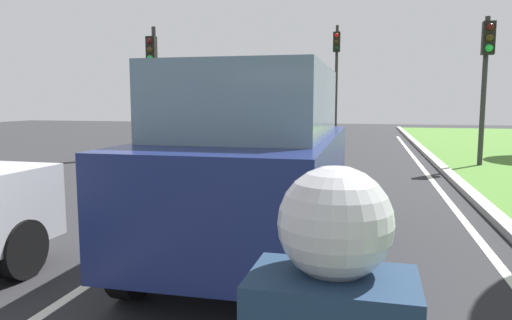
# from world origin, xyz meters

# --- Properties ---
(ground_plane) EXTENTS (60.00, 60.00, 0.00)m
(ground_plane) POSITION_xyz_m (0.00, 14.00, 0.00)
(ground_plane) COLOR #262628
(lane_line_center) EXTENTS (0.12, 32.00, 0.01)m
(lane_line_center) POSITION_xyz_m (-0.70, 14.00, 0.00)
(lane_line_center) COLOR silver
(lane_line_center) RESTS_ON ground
(lane_line_right_edge) EXTENTS (0.12, 32.00, 0.01)m
(lane_line_right_edge) POSITION_xyz_m (3.60, 14.00, 0.00)
(lane_line_right_edge) COLOR silver
(lane_line_right_edge) RESTS_ON ground
(curb_right) EXTENTS (0.24, 48.00, 0.12)m
(curb_right) POSITION_xyz_m (4.10, 14.00, 0.06)
(curb_right) COLOR #9E9B93
(curb_right) RESTS_ON ground
(car_suv_ahead) EXTENTS (1.98, 4.51, 2.28)m
(car_suv_ahead) POSITION_xyz_m (0.77, 9.13, 1.17)
(car_suv_ahead) COLOR navy
(car_suv_ahead) RESTS_ON ground
(traffic_light_near_right) EXTENTS (0.32, 0.50, 4.21)m
(traffic_light_near_right) POSITION_xyz_m (5.22, 18.17, 2.90)
(traffic_light_near_right) COLOR #2D2D2D
(traffic_light_near_right) RESTS_ON ground
(traffic_light_overhead_left) EXTENTS (0.32, 0.50, 4.37)m
(traffic_light_overhead_left) POSITION_xyz_m (-5.07, 18.78, 2.91)
(traffic_light_overhead_left) COLOR #2D2D2D
(traffic_light_overhead_left) RESTS_ON ground
(traffic_light_far_median) EXTENTS (0.32, 0.50, 5.35)m
(traffic_light_far_median) POSITION_xyz_m (0.56, 26.34, 3.57)
(traffic_light_far_median) COLOR #2D2D2D
(traffic_light_far_median) RESTS_ON ground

